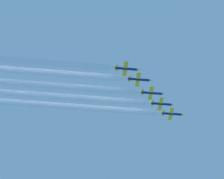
{
  "coord_description": "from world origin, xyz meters",
  "views": [
    {
      "loc": [
        141.16,
        -30.79,
        1.32
      ],
      "look_at": [
        -0.18,
        -16.8,
        168.17
      ],
      "focal_mm": 81.4,
      "sensor_mm": 36.0,
      "label": 1
    }
  ],
  "objects": [
    {
      "name": "smoke_trail_lead",
      "position": [
        -13.67,
        -32.08,
        170.1
      ],
      "size": [
        2.8,
        78.77,
        2.8
      ],
      "color": "white"
    },
    {
      "name": "jet_second_echelon",
      "position": [
        -7.3,
        6.37,
        169.21
      ],
      "size": [
        7.45,
        10.84,
        2.61
      ],
      "color": "navy"
    },
    {
      "name": "smoke_trail_fourth_echelon",
      "position": [
        7.07,
        -49.71,
        167.47
      ],
      "size": [
        2.8,
        77.97,
        2.8
      ],
      "color": "white"
    },
    {
      "name": "jet_fifth_echelon",
      "position": [
        13.28,
        -11.91,
        166.2
      ],
      "size": [
        7.45,
        10.84,
        2.61
      ],
      "color": "navy"
    },
    {
      "name": "smoke_trail_second_echelon",
      "position": [
        -7.3,
        -38.77,
        169.19
      ],
      "size": [
        2.8,
        80.35,
        2.8
      ],
      "color": "white"
    },
    {
      "name": "smoke_trail_fifth_echelon",
      "position": [
        13.28,
        -52.74,
        166.18
      ],
      "size": [
        2.8,
        71.72,
        2.8
      ],
      "color": "white"
    },
    {
      "name": "smoke_trail_third_echelon",
      "position": [
        -0.3,
        -46.66,
        167.93
      ],
      "size": [
        2.8,
        85.17,
        2.8
      ],
      "color": "white"
    },
    {
      "name": "jet_lead",
      "position": [
        -13.67,
        12.27,
        170.13
      ],
      "size": [
        7.45,
        10.84,
        2.61
      ],
      "color": "navy"
    },
    {
      "name": "jet_third_echelon",
      "position": [
        -0.3,
        0.89,
        167.95
      ],
      "size": [
        7.45,
        10.84,
        2.61
      ],
      "color": "navy"
    },
    {
      "name": "jet_fourth_echelon",
      "position": [
        7.07,
        -5.76,
        167.49
      ],
      "size": [
        7.45,
        10.84,
        2.61
      ],
      "color": "navy"
    }
  ]
}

